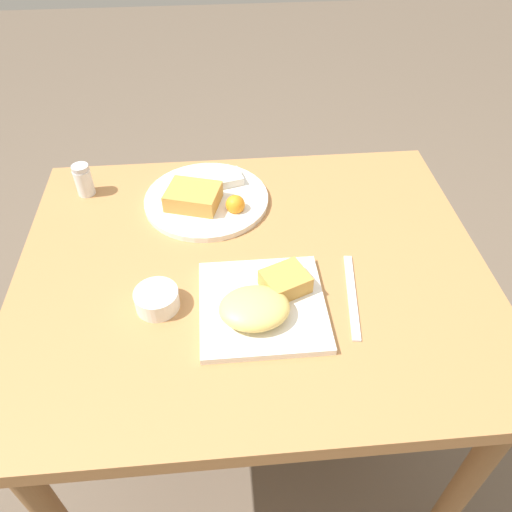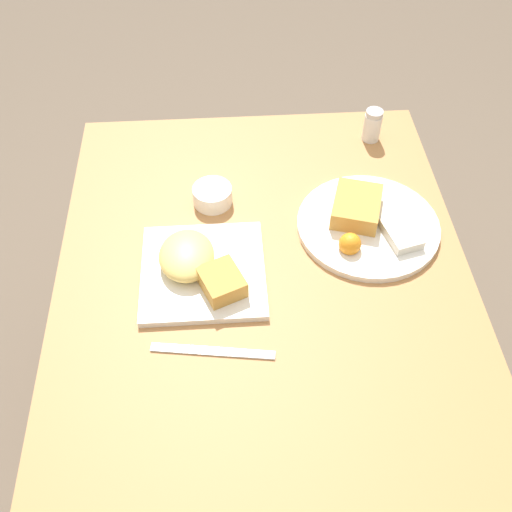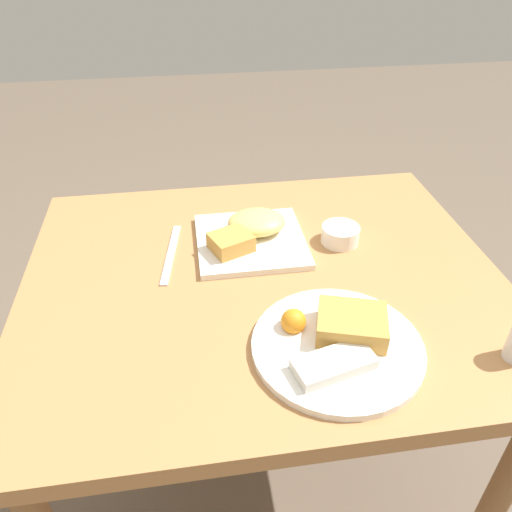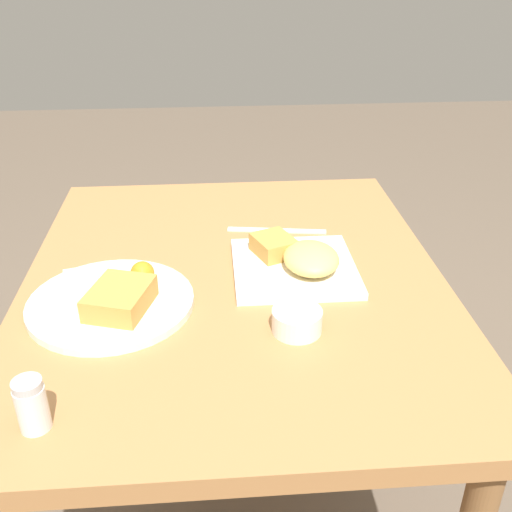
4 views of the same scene
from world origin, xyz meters
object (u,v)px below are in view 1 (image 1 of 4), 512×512
Objects in this scene: salt_shaker at (84,182)px; butter_knife at (352,295)px; plate_oval_far at (206,198)px; sauce_ramekin at (157,299)px; plate_square_near at (263,303)px.

butter_knife is (0.56, -0.38, -0.03)m from salt_shaker.
salt_shaker is 0.36× the size of butter_knife.
salt_shaker is at bearing 167.40° from plate_oval_far.
plate_square_near is at bearing -8.34° from sauce_ramekin.
sauce_ramekin is at bearing 171.66° from plate_square_near.
sauce_ramekin is at bearing 97.22° from butter_knife.
butter_knife is (0.37, -0.01, -0.02)m from sauce_ramekin.
plate_square_near reaches higher than sauce_ramekin.
plate_oval_far is 0.42m from butter_knife.
salt_shaker reaches higher than butter_knife.
butter_knife is at bearing -34.31° from salt_shaker.
plate_square_near is 0.20m from sauce_ramekin.
plate_oval_far is at bearing -12.60° from salt_shaker.
sauce_ramekin is 1.06× the size of salt_shaker.
butter_knife is (0.27, -0.32, -0.01)m from plate_oval_far.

